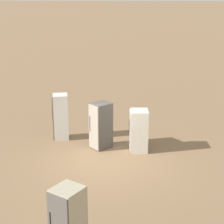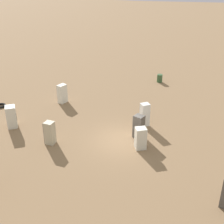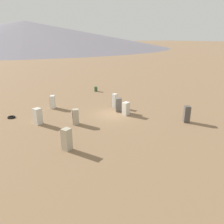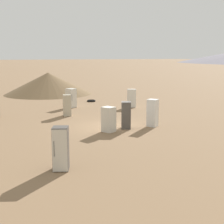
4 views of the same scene
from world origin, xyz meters
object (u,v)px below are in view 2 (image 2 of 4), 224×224
object	(u,v)px
discarded_fridge_0	(62,94)
discarded_fridge_3	(11,117)
discarded_fridge_2	(145,115)
discarded_fridge_6	(139,127)
scrap_tire	(1,106)
rusty_barrel	(160,78)
discarded_fridge_5	(50,133)
discarded_fridge_4	(141,138)

from	to	relation	value
discarded_fridge_0	discarded_fridge_3	bearing A→B (deg)	-179.09
discarded_fridge_2	discarded_fridge_6	size ratio (longest dim) A/B	1.04
discarded_fridge_0	discarded_fridge_3	size ratio (longest dim) A/B	0.96
discarded_fridge_0	discarded_fridge_6	distance (m)	9.00
scrap_tire	rusty_barrel	bearing A→B (deg)	115.62
discarded_fridge_0	discarded_fridge_5	xyz separation A→B (m)	(7.03, 0.56, -0.00)
discarded_fridge_3	discarded_fridge_2	bearing A→B (deg)	75.28
discarded_fridge_4	discarded_fridge_5	xyz separation A→B (m)	(-0.23, -6.45, 0.06)
discarded_fridge_5	rusty_barrel	world-z (taller)	discarded_fridge_5
discarded_fridge_6	rusty_barrel	bearing A→B (deg)	23.50
discarded_fridge_0	discarded_fridge_4	world-z (taller)	discarded_fridge_0
discarded_fridge_4	discarded_fridge_5	world-z (taller)	discarded_fridge_5
discarded_fridge_0	discarded_fridge_6	size ratio (longest dim) A/B	0.96
discarded_fridge_0	discarded_fridge_2	bearing A→B (deg)	-85.13
discarded_fridge_3	discarded_fridge_4	bearing A→B (deg)	56.47
discarded_fridge_4	scrap_tire	bearing A→B (deg)	138.95
discarded_fridge_3	discarded_fridge_6	size ratio (longest dim) A/B	1.00
discarded_fridge_2	scrap_tire	world-z (taller)	discarded_fridge_2
discarded_fridge_3	discarded_fridge_6	world-z (taller)	discarded_fridge_6
discarded_fridge_0	rusty_barrel	distance (m)	10.98
discarded_fridge_4	scrap_tire	distance (m)	13.78
discarded_fridge_6	rusty_barrel	world-z (taller)	discarded_fridge_6
discarded_fridge_6	scrap_tire	distance (m)	13.11
discarded_fridge_4	discarded_fridge_3	bearing A→B (deg)	151.31
discarded_fridge_3	rusty_barrel	distance (m)	16.30
discarded_fridge_5	discarded_fridge_0	bearing A→B (deg)	23.18
discarded_fridge_2	scrap_tire	bearing A→B (deg)	144.14
discarded_fridge_0	rusty_barrel	xyz separation A→B (m)	(-5.79, 9.32, -0.44)
discarded_fridge_6	discarded_fridge_3	bearing A→B (deg)	119.97
rusty_barrel	discarded_fridge_3	bearing A→B (deg)	-49.18
discarded_fridge_2	scrap_tire	size ratio (longest dim) A/B	2.08
discarded_fridge_0	scrap_tire	xyz separation A→B (m)	(1.26, -5.38, -0.78)
discarded_fridge_3	discarded_fridge_4	size ratio (longest dim) A/B	1.12
discarded_fridge_2	discarded_fridge_5	bearing A→B (deg)	-179.57
scrap_tire	rusty_barrel	xyz separation A→B (m)	(-7.05, 14.70, 0.33)
rusty_barrel	discarded_fridge_4	bearing A→B (deg)	-10.06
discarded_fridge_4	rusty_barrel	size ratio (longest dim) A/B	1.91
discarded_fridge_0	rusty_barrel	bearing A→B (deg)	-25.54
scrap_tire	discarded_fridge_2	bearing A→B (deg)	78.38
discarded_fridge_3	discarded_fridge_4	xyz separation A→B (m)	(2.40, 10.01, -0.10)
discarded_fridge_2	discarded_fridge_5	distance (m)	7.52
discarded_fridge_4	rusty_barrel	bearing A→B (deg)	64.71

